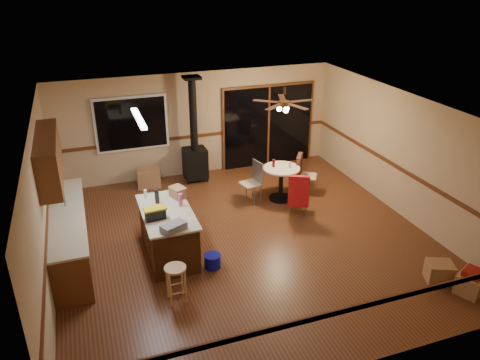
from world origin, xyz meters
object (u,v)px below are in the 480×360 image
toolbox_grey (174,227)px  chair_left (255,177)px  kitchen_island (168,233)px  chair_near (299,191)px  wood_stove (195,153)px  blue_bucket (212,261)px  dining_table (281,178)px  chair_right (300,169)px  box_corner_b (439,272)px  box_corner_a (471,283)px  toolbox_black (155,214)px  box_under_window (149,177)px  bar_stool (176,284)px

toolbox_grey → chair_left: size_ratio=0.80×
kitchen_island → chair_near: (2.88, 0.51, 0.14)m
wood_stove → blue_bucket: size_ratio=8.52×
kitchen_island → dining_table: kitchen_island is taller
dining_table → blue_bucket: bearing=-137.4°
chair_right → kitchen_island: bearing=-155.9°
box_corner_b → chair_right: bearing=100.8°
chair_right → box_corner_a: bearing=-77.0°
kitchen_island → box_corner_b: size_ratio=3.99×
kitchen_island → blue_bucket: (0.64, -0.68, -0.33)m
chair_left → toolbox_black: bearing=-145.5°
kitchen_island → blue_bucket: size_ratio=5.68×
chair_near → chair_right: bearing=62.4°
box_corner_b → kitchen_island: bearing=150.6°
kitchen_island → chair_left: size_ratio=3.26×
chair_near → box_under_window: (-2.74, 2.59, -0.38)m
box_under_window → toolbox_black: bearing=-96.4°
kitchen_island → box_corner_b: 4.77m
toolbox_grey → chair_near: bearing=22.9°
blue_bucket → chair_near: bearing=27.9°
wood_stove → dining_table: 2.30m
kitchen_island → toolbox_black: bearing=-136.7°
toolbox_black → box_corner_b: 4.93m
kitchen_island → wood_stove: wood_stove is taller
chair_left → dining_table: bearing=-11.5°
toolbox_grey → chair_left: (2.29, 2.21, -0.38)m
blue_bucket → chair_left: chair_left is taller
chair_left → box_corner_a: 4.79m
chair_right → box_under_window: 3.65m
kitchen_island → wood_stove: bearing=66.9°
toolbox_grey → chair_right: size_ratio=0.59×
bar_stool → blue_bucket: 1.07m
bar_stool → dining_table: size_ratio=0.76×
blue_bucket → chair_left: bearing=53.1°
toolbox_black → chair_right: bearing=25.6°
dining_table → box_under_window: dining_table is taller
dining_table → box_corner_a: 4.43m
bar_stool → chair_left: size_ratio=1.22×
chair_left → chair_near: (0.61, -0.98, 0.01)m
blue_bucket → chair_right: (2.78, 2.20, 0.47)m
chair_right → box_under_window: bearing=154.3°
toolbox_grey → box_corner_b: size_ratio=0.98×
box_corner_b → bar_stool: bearing=167.3°
dining_table → box_corner_a: dining_table is taller
chair_left → blue_bucket: bearing=-126.9°
chair_left → chair_near: bearing=-58.1°
kitchen_island → chair_near: 2.93m
toolbox_grey → box_under_window: (0.16, 3.81, -0.75)m
kitchen_island → toolbox_black: toolbox_black is taller
wood_stove → box_corner_a: (3.11, -5.82, -0.56)m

